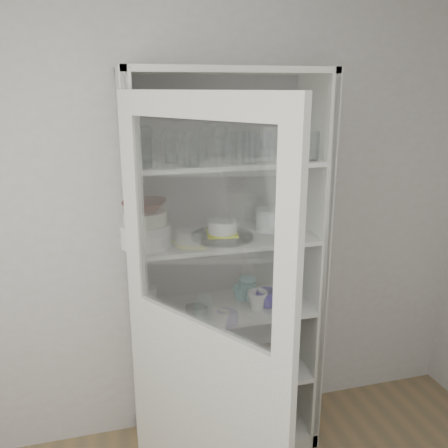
{
  "coord_description": "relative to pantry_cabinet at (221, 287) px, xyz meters",
  "views": [
    {
      "loc": [
        -0.42,
        -1.01,
        2.01
      ],
      "look_at": [
        0.2,
        1.27,
        1.32
      ],
      "focal_mm": 38.0,
      "sensor_mm": 36.0,
      "label": 1
    }
  ],
  "objects": [
    {
      "name": "white_ramekin",
      "position": [
        -0.02,
        -0.09,
        0.38
      ],
      "size": [
        0.16,
        0.16,
        0.06
      ],
      "primitive_type": "cylinder",
      "rotation": [
        0.0,
        0.0,
        -0.09
      ],
      "color": "white",
      "rests_on": "yellow_trivet"
    },
    {
      "name": "wall_back",
      "position": [
        -0.2,
        0.16,
        0.36
      ],
      "size": [
        3.6,
        0.02,
        2.6
      ],
      "primitive_type": "cube",
      "color": "beige",
      "rests_on": "ground"
    },
    {
      "name": "goblet_1",
      "position": [
        -0.06,
        0.06,
        0.81
      ],
      "size": [
        0.08,
        0.08,
        0.18
      ],
      "primitive_type": null,
      "color": "silver",
      "rests_on": "shelf_glass"
    },
    {
      "name": "grey_bowl_stack",
      "position": [
        0.25,
        -0.04,
        0.38
      ],
      "size": [
        0.13,
        0.13,
        0.12
      ],
      "primitive_type": "cylinder",
      "color": "silver",
      "rests_on": "shelf_plates"
    },
    {
      "name": "plate_stack_back",
      "position": [
        -0.38,
        0.06,
        0.36
      ],
      "size": [
        0.2,
        0.2,
        0.07
      ],
      "primitive_type": "cylinder",
      "color": "white",
      "rests_on": "shelf_plates"
    },
    {
      "name": "tumbler_10",
      "position": [
        0.07,
        -0.09,
        0.79
      ],
      "size": [
        0.09,
        0.09,
        0.13
      ],
      "primitive_type": "cylinder",
      "rotation": [
        0.0,
        0.0,
        0.43
      ],
      "color": "silver",
      "rests_on": "shelf_glass"
    },
    {
      "name": "white_canister",
      "position": [
        -0.41,
        -0.02,
        -0.01
      ],
      "size": [
        0.14,
        0.14,
        0.13
      ],
      "primitive_type": "cylinder",
      "rotation": [
        0.0,
        0.0,
        -0.35
      ],
      "color": "white",
      "rests_on": "shelf_mugs"
    },
    {
      "name": "cream_dish",
      "position": [
        -0.22,
        -0.11,
        -0.44
      ],
      "size": [
        0.28,
        0.28,
        0.07
      ],
      "primitive_type": "imported",
      "rotation": [
        0.0,
        0.0,
        0.3
      ],
      "color": "beige",
      "rests_on": "shelf_bot"
    },
    {
      "name": "tumbler_12",
      "position": [
        0.25,
        -0.18,
        0.79
      ],
      "size": [
        0.07,
        0.07,
        0.15
      ],
      "primitive_type": "cylinder",
      "color": "silver",
      "rests_on": "shelf_glass"
    },
    {
      "name": "terracotta_bowl",
      "position": [
        -0.41,
        -0.12,
        0.52
      ],
      "size": [
        0.26,
        0.26,
        0.05
      ],
      "primitive_type": "imported",
      "rotation": [
        0.0,
        0.0,
        -0.27
      ],
      "color": "maroon",
      "rests_on": "cream_bowl"
    },
    {
      "name": "tumbler_2",
      "position": [
        -0.2,
        -0.22,
        0.8
      ],
      "size": [
        0.08,
        0.08,
        0.15
      ],
      "primitive_type": "cylinder",
      "rotation": [
        0.0,
        0.0,
        0.07
      ],
      "color": "silver",
      "rests_on": "shelf_glass"
    },
    {
      "name": "mug_teal",
      "position": [
        0.11,
        -0.03,
        -0.04
      ],
      "size": [
        0.12,
        0.12,
        0.09
      ],
      "primitive_type": "imported",
      "rotation": [
        0.0,
        0.0,
        -0.33
      ],
      "color": "teal",
      "rests_on": "shelf_mugs"
    },
    {
      "name": "goblet_3",
      "position": [
        0.39,
        0.04,
        0.8
      ],
      "size": [
        0.07,
        0.07,
        0.16
      ],
      "primitive_type": null,
      "color": "silver",
      "rests_on": "shelf_glass"
    },
    {
      "name": "tumbler_7",
      "position": [
        -0.27,
        -0.09,
        0.79
      ],
      "size": [
        0.07,
        0.07,
        0.14
      ],
      "primitive_type": "cylinder",
      "rotation": [
        0.0,
        0.0,
        0.08
      ],
      "color": "silver",
      "rests_on": "shelf_glass"
    },
    {
      "name": "teal_jar",
      "position": [
        0.15,
        -0.01,
        -0.02
      ],
      "size": [
        0.1,
        0.1,
        0.12
      ],
      "color": "teal",
      "rests_on": "shelf_mugs"
    },
    {
      "name": "tumbler_8",
      "position": [
        -0.4,
        -0.08,
        0.8
      ],
      "size": [
        0.09,
        0.09,
        0.15
      ],
      "primitive_type": "cylinder",
      "rotation": [
        0.0,
        0.0,
        -0.17
      ],
      "color": "silver",
      "rests_on": "shelf_glass"
    },
    {
      "name": "tumbler_11",
      "position": [
        0.15,
        -0.07,
        0.79
      ],
      "size": [
        0.08,
        0.08,
        0.14
      ],
      "primitive_type": "cylinder",
      "rotation": [
        0.0,
        0.0,
        0.11
      ],
      "color": "silver",
      "rests_on": "shelf_glass"
    },
    {
      "name": "tumbler_9",
      "position": [
        -0.12,
        -0.06,
        0.79
      ],
      "size": [
        0.09,
        0.09,
        0.14
      ],
      "primitive_type": "cylinder",
      "rotation": [
        0.0,
        0.0,
        0.26
      ],
      "color": "silver",
      "rests_on": "shelf_glass"
    },
    {
      "name": "tumbler_4",
      "position": [
        0.09,
        -0.21,
        0.79
      ],
      "size": [
        0.09,
        0.09,
        0.15
      ],
      "primitive_type": "cylinder",
      "rotation": [
        0.0,
        0.0,
        0.33
      ],
      "color": "silver",
      "rests_on": "shelf_glass"
    },
    {
      "name": "tumbler_13",
      "position": [
        0.17,
        -0.17,
        0.79
      ],
      "size": [
        0.07,
        0.07,
        0.13
      ],
      "primitive_type": "cylinder",
      "color": "silver",
      "rests_on": "shelf_glass"
    },
    {
      "name": "tumbler_0",
      "position": [
        -0.41,
        -0.22,
        0.79
      ],
      "size": [
        0.09,
        0.09,
        0.14
      ],
      "primitive_type": "cylinder",
      "rotation": [
        0.0,
        0.0,
        -0.39
      ],
      "color": "silver",
      "rests_on": "shelf_glass"
    },
    {
      "name": "measuring_cups",
      "position": [
        -0.17,
        -0.12,
        -0.06
      ],
      "size": [
        0.1,
        0.1,
        0.04
      ],
      "primitive_type": "cylinder",
      "color": "#B3B3B3",
      "rests_on": "shelf_mugs"
    },
    {
      "name": "mug_white",
      "position": [
        0.16,
        -0.15,
        -0.03
      ],
      "size": [
        0.14,
        0.14,
        0.1
      ],
      "primitive_type": "imported",
      "rotation": [
        0.0,
        0.0,
        0.41
      ],
      "color": "white",
      "rests_on": "shelf_mugs"
    },
    {
      "name": "goblet_0",
      "position": [
        -0.37,
        0.04,
        0.81
      ],
      "size": [
        0.08,
        0.08,
        0.18
      ],
      "primitive_type": null,
      "color": "silver",
      "rests_on": "shelf_glass"
    },
    {
      "name": "glass_platter",
      "position": [
        -0.02,
        -0.09,
        0.33
      ],
      "size": [
        0.42,
        0.42,
        0.02
      ],
      "primitive_type": "cylinder",
      "rotation": [
        0.0,
        0.0,
        -0.37
      ],
      "color": "silver",
      "rests_on": "shelf_plates"
    },
    {
      "name": "tumbler_6",
      "position": [
        0.41,
        -0.2,
        0.79
      ],
      "size": [
        0.08,
        0.08,
        0.14
      ],
      "primitive_type": "cylinder",
      "rotation": [
        0.0,
        0.0,
        0.23
      ],
      "color": "silver",
      "rests_on": "shelf_glass"
    },
    {
      "name": "tumbler_5",
      "position": [
        0.31,
        -0.22,
        0.78
      ],
      "size": [
        0.07,
        0.07,
        0.12
      ],
      "primitive_type": "cylinder",
      "rotation": [
        0.0,
        0.0,
        0.24
      ],
      "color": "silver",
      "rests_on": "shelf_glass"
    },
    {
      "name": "plate_stack_front",
      "position": [
        -0.41,
        -0.12,
        0.38
      ],
      "size": [
        0.24,
        0.24,
        0.11
      ],
      "primitive_type": "cylinder",
      "color": "white",
      "rests_on": "shelf_plates"
    },
    {
      "name": "tumbler_1",
      "position": [
        -0.23,
        -0.21,
        0.79
      ],
      "size": [
        0.07,
        0.07,
        0.14
      ],
      "primitive_type": "cylinder",
      "rotation": [
        0.0,
        0.0,
        -0.1
      ],
      "color": "silver",
      "rests_on": "shelf_glass"
    },
    {
      "name": "cream_bowl",
      "position": [
        -0.41,
        -0.12,
        0.47
      ],
      "size": [
        0.27,
        0.27,
        0.06
      ],
      "primitive_type": "cylinder",
      "rotation": [
        0.0,
        0.0,
        -0.38
      ],
      "color": "beige",
      "rests_on": "plate_stack_front"
    },
    {
      "name": "mug_blue",
      "position": [
        0.22,
        -0.14,
        -0.03
      ],
      "size": [
        0.13,
        0.13,
        0.1
      ],
      "primitive_type": "imported",
      "rotation": [
        0.0,
        0.0,
        0.06
      ],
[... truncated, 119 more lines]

